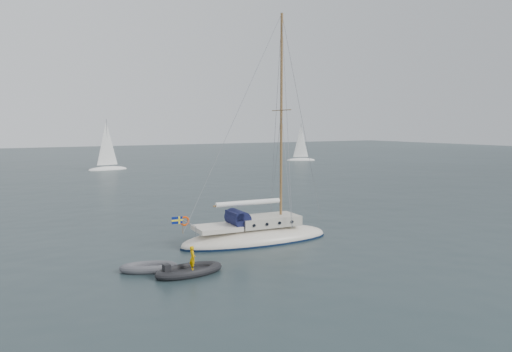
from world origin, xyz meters
TOP-DOWN VIEW (x-y plane):
  - ground at (0.00, 0.00)m, footprint 300.00×300.00m
  - sailboat at (2.21, 2.66)m, footprint 10.63×3.18m
  - dinghy at (-5.79, -0.09)m, footprint 2.99×1.35m
  - rib at (-4.21, -1.63)m, footprint 3.69×1.68m
  - distant_yacht_c at (6.46, 58.51)m, footprint 6.68×3.56m
  - distant_yacht_b at (46.21, 59.71)m, footprint 6.12×3.26m

SIDE VIEW (x-z plane):
  - ground at x=0.00m, z-range 0.00..0.00m
  - dinghy at x=-5.79m, z-range -0.03..0.40m
  - rib at x=-4.21m, z-range -0.49..0.94m
  - sailboat at x=2.21m, z-range -6.43..8.72m
  - distant_yacht_b at x=46.21m, z-range -0.59..7.52m
  - distant_yacht_c at x=6.46m, z-range -0.64..8.21m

